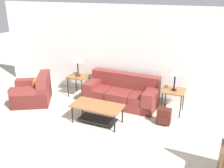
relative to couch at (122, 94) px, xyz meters
The scene contains 10 objects.
wall_back 1.14m from the couch, 69.23° to the left, with size 8.83×0.06×2.60m.
couch is the anchor object (origin of this frame).
armchair 2.45m from the couch, 159.02° to the right, with size 1.32×1.31×0.80m.
coffee_table 1.20m from the couch, 97.08° to the right, with size 1.20×0.59×0.46m.
side_table_left 1.40m from the couch, behind, with size 0.54×0.53×0.61m.
side_table_right 1.40m from the couch, ahead, with size 0.54×0.53×0.61m.
table_lamp_left 1.61m from the couch, behind, with size 0.36×0.36×0.65m.
table_lamp_right 1.61m from the couch, ahead, with size 0.36×0.36×0.65m.
backpack 1.45m from the couch, 25.77° to the right, with size 0.31×0.27×0.39m.
picture_frame 1.41m from the couch, behind, with size 0.10×0.04×0.13m.
Camera 1 is at (2.04, -2.40, 3.02)m, focal length 40.00 mm.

